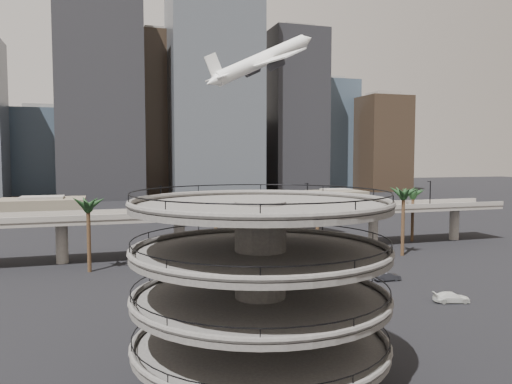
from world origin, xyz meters
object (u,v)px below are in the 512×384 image
object	(u,v)px
overpass	(232,218)
car_c	(451,297)
airborne_jet	(262,60)
parking_ramp	(260,276)
car_a	(276,295)
car_b	(387,276)

from	to	relation	value
overpass	car_c	distance (m)	47.74
car_c	overpass	bearing A→B (deg)	40.00
airborne_jet	overpass	bearing A→B (deg)	-142.30
parking_ramp	airborne_jet	xyz separation A→B (m)	(24.09, 73.36, 32.69)
car_a	car_c	distance (m)	24.06
airborne_jet	parking_ramp	bearing A→B (deg)	-122.81
parking_ramp	airborne_jet	size ratio (longest dim) A/B	0.73
airborne_jet	car_c	world-z (taller)	airborne_jet
parking_ramp	car_c	world-z (taller)	parking_ramp
airborne_jet	car_a	world-z (taller)	airborne_jet
parking_ramp	airborne_jet	world-z (taller)	airborne_jet
car_a	airborne_jet	bearing A→B (deg)	-0.65
parking_ramp	car_c	size ratio (longest dim) A/B	4.52
car_a	car_b	distance (m)	21.38
airborne_jet	car_a	distance (m)	66.08
parking_ramp	car_b	world-z (taller)	parking_ramp
car_a	parking_ramp	bearing A→B (deg)	172.44
overpass	car_a	size ratio (longest dim) A/B	28.23
airborne_jet	car_c	bearing A→B (deg)	-96.01
car_c	parking_ramp	bearing A→B (deg)	131.36
car_b	overpass	bearing A→B (deg)	32.52
airborne_jet	car_b	bearing A→B (deg)	-95.91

